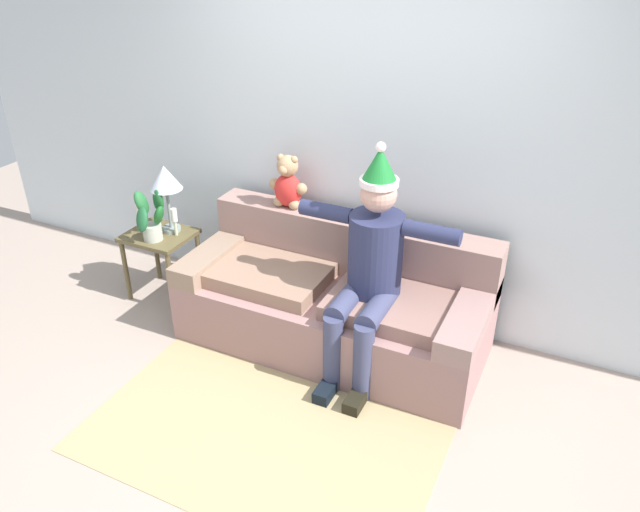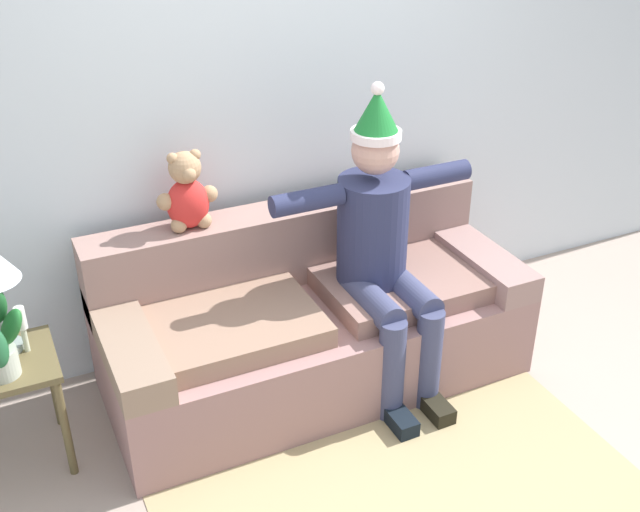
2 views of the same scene
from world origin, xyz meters
TOP-DOWN VIEW (x-y plane):
  - ground_plane at (0.00, 0.00)m, footprint 10.00×10.00m
  - back_wall at (0.00, 1.55)m, footprint 7.00×0.10m
  - couch at (0.00, 1.03)m, footprint 2.05×0.88m
  - person_seated at (0.30, 0.87)m, footprint 1.02×0.77m
  - teddy_bear at (-0.50, 1.30)m, footprint 0.29×0.17m
  - candle_short at (-1.31, 1.03)m, footprint 0.04×0.04m
  - area_rug at (0.00, -0.01)m, footprint 2.00×1.20m

SIDE VIEW (x-z plane):
  - ground_plane at x=0.00m, z-range 0.00..0.00m
  - area_rug at x=0.00m, z-range 0.00..0.01m
  - couch at x=0.00m, z-range -0.09..0.73m
  - candle_short at x=-1.31m, z-range 0.56..0.77m
  - person_seated at x=0.30m, z-range 0.01..1.51m
  - teddy_bear at x=-0.50m, z-range 0.80..1.18m
  - back_wall at x=0.00m, z-range 0.00..2.70m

